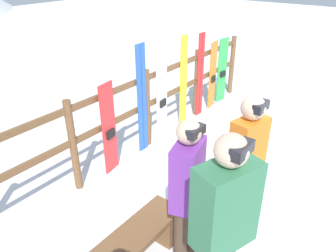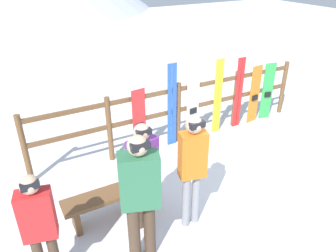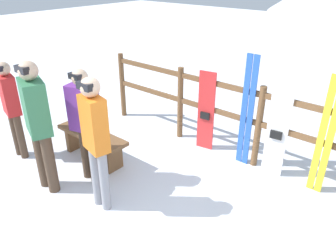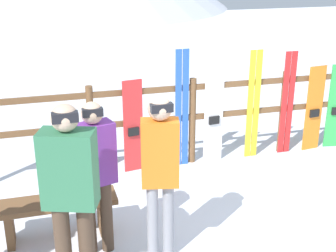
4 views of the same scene
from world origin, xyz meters
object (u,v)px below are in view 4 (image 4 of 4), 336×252
object	(u,v)px
person_purple	(95,168)
snowboard_orange	(314,109)
person_plaid_green	(70,187)
ski_pair_red	(287,103)
ski_pair_yellow	(253,105)
ski_pair_blue	(182,109)
person_orange	(160,166)
snowboard_white	(214,115)
bench	(56,210)
snowboard_red	(133,127)
snowboard_green	(336,107)

from	to	relation	value
person_purple	snowboard_orange	world-z (taller)	person_purple
person_plaid_green	ski_pair_red	distance (m)	4.18
person_purple	ski_pair_yellow	bearing A→B (deg)	35.00
ski_pair_blue	person_plaid_green	bearing A→B (deg)	-126.96
person_orange	snowboard_orange	bearing A→B (deg)	34.57
snowboard_white	ski_pair_yellow	world-z (taller)	ski_pair_yellow
ski_pair_yellow	snowboard_orange	distance (m)	1.06
snowboard_white	ski_pair_yellow	distance (m)	0.64
snowboard_white	ski_pair_blue	bearing A→B (deg)	179.60
snowboard_white	ski_pair_red	size ratio (longest dim) A/B	0.91
ski_pair_red	person_orange	bearing A→B (deg)	-140.71
bench	person_purple	size ratio (longest dim) A/B	0.80
person_plaid_green	snowboard_orange	xyz separation A→B (m)	(3.93, 2.33, -0.38)
snowboard_white	ski_pair_red	world-z (taller)	ski_pair_red
person_purple	ski_pair_red	world-z (taller)	person_purple
ski_pair_red	bench	bearing A→B (deg)	-157.99
person_orange	ski_pair_yellow	size ratio (longest dim) A/B	1.05
snowboard_orange	snowboard_white	bearing A→B (deg)	180.00
bench	ski_pair_blue	xyz separation A→B (m)	(1.89, 1.45, 0.53)
snowboard_orange	person_orange	bearing A→B (deg)	-145.43
person_plaid_green	ski_pair_yellow	world-z (taller)	person_plaid_green
person_plaid_green	ski_pair_red	world-z (taller)	person_plaid_green
person_purple	snowboard_red	xyz separation A→B (m)	(0.76, 1.82, -0.30)
ski_pair_blue	ski_pair_red	xyz separation A→B (m)	(1.70, 0.00, -0.06)
person_orange	snowboard_white	distance (m)	2.54
bench	ski_pair_red	xyz separation A→B (m)	(3.59, 1.45, 0.46)
snowboard_green	person_plaid_green	bearing A→B (deg)	-151.69
bench	snowboard_orange	world-z (taller)	snowboard_orange
snowboard_red	person_purple	bearing A→B (deg)	-112.62
ski_pair_blue	ski_pair_yellow	distance (m)	1.13
person_plaid_green	person_purple	size ratio (longest dim) A/B	1.10
snowboard_orange	snowboard_red	bearing A→B (deg)	-180.00
person_purple	ski_pair_yellow	size ratio (longest dim) A/B	0.99
snowboard_white	person_orange	bearing A→B (deg)	-123.12
ski_pair_red	ski_pair_yellow	bearing A→B (deg)	180.00
snowboard_red	snowboard_orange	xyz separation A→B (m)	(2.89, 0.00, 0.00)
ski_pair_yellow	ski_pair_red	size ratio (longest dim) A/B	1.03
snowboard_red	snowboard_green	bearing A→B (deg)	0.00
ski_pair_yellow	snowboard_orange	size ratio (longest dim) A/B	1.22
person_orange	snowboard_white	bearing A→B (deg)	56.88
person_orange	ski_pair_yellow	xyz separation A→B (m)	(2.01, 2.11, -0.22)
snowboard_orange	ski_pair_red	bearing A→B (deg)	179.58
snowboard_white	ski_pair_red	distance (m)	1.21
snowboard_white	ski_pair_yellow	size ratio (longest dim) A/B	0.88
bench	ski_pair_blue	world-z (taller)	ski_pair_blue
ski_pair_red	snowboard_green	xyz separation A→B (m)	(0.88, -0.00, -0.13)
person_orange	snowboard_green	xyz separation A→B (m)	(3.45, 2.11, -0.37)
snowboard_orange	ski_pair_blue	bearing A→B (deg)	179.91
bench	snowboard_white	distance (m)	2.81
person_plaid_green	snowboard_orange	distance (m)	4.59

